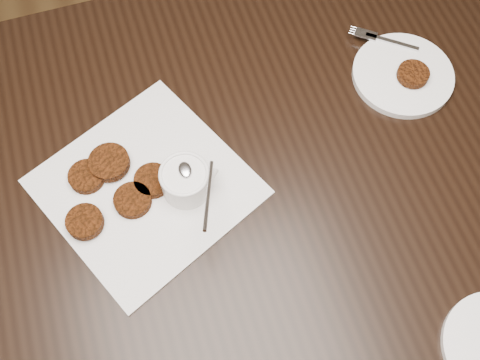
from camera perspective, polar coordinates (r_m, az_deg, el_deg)
name	(u,v)px	position (r m, az deg, el deg)	size (l,w,h in m)	color
floor	(228,355)	(1.66, -1.20, -17.41)	(4.00, 4.00, 0.00)	brown
table	(194,259)	(1.34, -4.71, -8.04)	(1.52, 0.98, 0.75)	black
napkin	(146,187)	(1.00, -9.58, -0.67)	(0.32, 0.32, 0.00)	silver
sauce_ramekin	(184,173)	(0.93, -5.77, 0.73)	(0.11, 0.11, 0.12)	white
patty_cluster	(111,184)	(1.00, -13.04, -0.38)	(0.23, 0.23, 0.02)	#61270C
plate_with_patty	(404,72)	(1.14, 16.37, 10.48)	(0.20, 0.20, 0.03)	white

